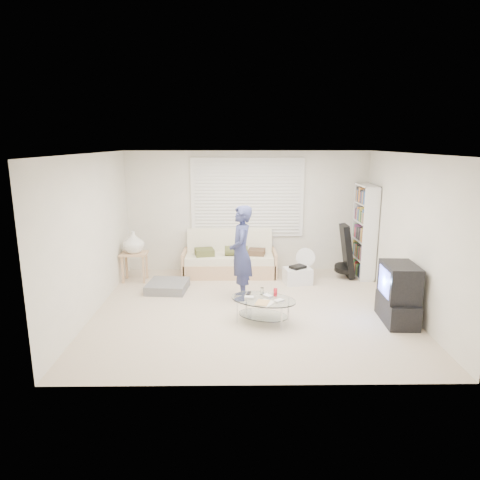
{
  "coord_description": "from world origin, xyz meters",
  "views": [
    {
      "loc": [
        -0.26,
        -6.56,
        2.67
      ],
      "look_at": [
        -0.17,
        0.3,
        1.09
      ],
      "focal_mm": 32.0,
      "sensor_mm": 36.0,
      "label": 1
    }
  ],
  "objects_px": {
    "futon_sofa": "(230,260)",
    "bookshelf": "(364,231)",
    "coffee_table": "(263,303)",
    "tv_unit": "(398,294)"
  },
  "relations": [
    {
      "from": "futon_sofa",
      "to": "bookshelf",
      "type": "height_order",
      "value": "bookshelf"
    },
    {
      "from": "bookshelf",
      "to": "tv_unit",
      "type": "relative_size",
      "value": 2.06
    },
    {
      "from": "coffee_table",
      "to": "tv_unit",
      "type": "bearing_deg",
      "value": -0.17
    },
    {
      "from": "bookshelf",
      "to": "tv_unit",
      "type": "height_order",
      "value": "bookshelf"
    },
    {
      "from": "tv_unit",
      "to": "coffee_table",
      "type": "xyz_separation_m",
      "value": [
        -2.03,
        0.01,
        -0.14
      ]
    },
    {
      "from": "futon_sofa",
      "to": "tv_unit",
      "type": "height_order",
      "value": "futon_sofa"
    },
    {
      "from": "coffee_table",
      "to": "bookshelf",
      "type": "bearing_deg",
      "value": 46.44
    },
    {
      "from": "bookshelf",
      "to": "coffee_table",
      "type": "bearing_deg",
      "value": -133.56
    },
    {
      "from": "futon_sofa",
      "to": "coffee_table",
      "type": "height_order",
      "value": "futon_sofa"
    },
    {
      "from": "bookshelf",
      "to": "futon_sofa",
      "type": "bearing_deg",
      "value": 177.49
    }
  ]
}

